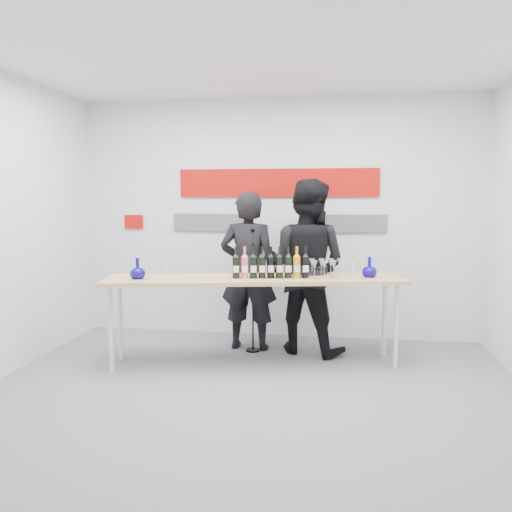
{
  "coord_description": "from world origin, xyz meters",
  "views": [
    {
      "loc": [
        0.7,
        -4.28,
        1.76
      ],
      "look_at": [
        -0.11,
        0.92,
        1.15
      ],
      "focal_mm": 35.0,
      "sensor_mm": 36.0,
      "label": 1
    }
  ],
  "objects_px": {
    "presenter_left": "(248,271)",
    "presenter_right": "(306,267)",
    "tasting_table": "(255,284)",
    "mic_stand": "(253,314)"
  },
  "relations": [
    {
      "from": "presenter_left",
      "to": "presenter_right",
      "type": "relative_size",
      "value": 0.93
    },
    {
      "from": "presenter_left",
      "to": "presenter_right",
      "type": "xyz_separation_m",
      "value": [
        0.67,
        0.0,
        0.06
      ]
    },
    {
      "from": "tasting_table",
      "to": "presenter_right",
      "type": "relative_size",
      "value": 1.61
    },
    {
      "from": "presenter_right",
      "to": "mic_stand",
      "type": "bearing_deg",
      "value": 29.39
    },
    {
      "from": "presenter_left",
      "to": "mic_stand",
      "type": "height_order",
      "value": "presenter_left"
    },
    {
      "from": "presenter_left",
      "to": "presenter_right",
      "type": "height_order",
      "value": "presenter_right"
    },
    {
      "from": "presenter_right",
      "to": "mic_stand",
      "type": "distance_m",
      "value": 0.82
    },
    {
      "from": "tasting_table",
      "to": "mic_stand",
      "type": "distance_m",
      "value": 0.63
    },
    {
      "from": "mic_stand",
      "to": "presenter_left",
      "type": "bearing_deg",
      "value": 123.9
    },
    {
      "from": "presenter_left",
      "to": "presenter_right",
      "type": "bearing_deg",
      "value": -177.46
    }
  ]
}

